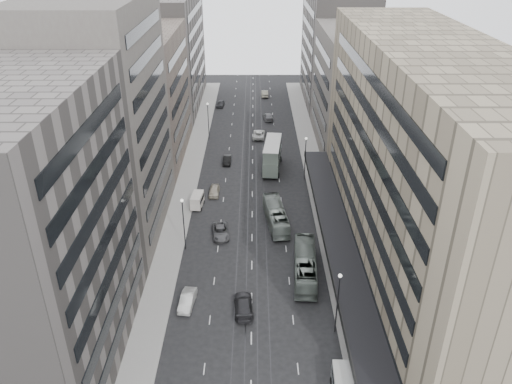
{
  "coord_description": "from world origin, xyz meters",
  "views": [
    {
      "loc": [
        0.39,
        -48.58,
        41.55
      ],
      "look_at": [
        0.62,
        17.65,
        6.43
      ],
      "focal_mm": 35.0,
      "sensor_mm": 36.0,
      "label": 1
    }
  ],
  "objects_px": {
    "bus_near": "(305,265)",
    "double_decker": "(272,155)",
    "panel_van": "(197,200)",
    "bus_far": "(276,215)",
    "sedan_1": "(187,300)",
    "sedan_2": "(221,232)"
  },
  "relations": [
    {
      "from": "bus_near",
      "to": "double_decker",
      "type": "distance_m",
      "value": 33.65
    },
    {
      "from": "panel_van",
      "to": "sedan_1",
      "type": "bearing_deg",
      "value": -81.66
    },
    {
      "from": "double_decker",
      "to": "panel_van",
      "type": "bearing_deg",
      "value": -125.25
    },
    {
      "from": "double_decker",
      "to": "panel_van",
      "type": "distance_m",
      "value": 19.76
    },
    {
      "from": "sedan_2",
      "to": "panel_van",
      "type": "bearing_deg",
      "value": 108.78
    },
    {
      "from": "bus_near",
      "to": "bus_far",
      "type": "relative_size",
      "value": 1.07
    },
    {
      "from": "sedan_2",
      "to": "bus_near",
      "type": "bearing_deg",
      "value": -46.78
    },
    {
      "from": "bus_far",
      "to": "sedan_1",
      "type": "relative_size",
      "value": 2.44
    },
    {
      "from": "bus_far",
      "to": "double_decker",
      "type": "relative_size",
      "value": 1.06
    },
    {
      "from": "bus_far",
      "to": "sedan_1",
      "type": "distance_m",
      "value": 22.52
    },
    {
      "from": "double_decker",
      "to": "sedan_1",
      "type": "xyz_separation_m",
      "value": [
        -11.79,
        -39.47,
        -2.27
      ]
    },
    {
      "from": "panel_van",
      "to": "sedan_1",
      "type": "xyz_separation_m",
      "value": [
        1.23,
        -24.7,
        -0.56
      ]
    },
    {
      "from": "bus_far",
      "to": "sedan_1",
      "type": "height_order",
      "value": "bus_far"
    },
    {
      "from": "bus_far",
      "to": "double_decker",
      "type": "bearing_deg",
      "value": -97.33
    },
    {
      "from": "double_decker",
      "to": "panel_van",
      "type": "height_order",
      "value": "double_decker"
    },
    {
      "from": "double_decker",
      "to": "sedan_1",
      "type": "height_order",
      "value": "double_decker"
    },
    {
      "from": "bus_near",
      "to": "sedan_1",
      "type": "height_order",
      "value": "bus_near"
    },
    {
      "from": "bus_near",
      "to": "panel_van",
      "type": "relative_size",
      "value": 3.05
    },
    {
      "from": "bus_far",
      "to": "double_decker",
      "type": "xyz_separation_m",
      "value": [
        0.07,
        20.26,
        1.47
      ]
    },
    {
      "from": "bus_near",
      "to": "double_decker",
      "type": "height_order",
      "value": "double_decker"
    },
    {
      "from": "bus_near",
      "to": "double_decker",
      "type": "xyz_separation_m",
      "value": [
        -3.34,
        33.46,
        1.36
      ]
    },
    {
      "from": "double_decker",
      "to": "panel_van",
      "type": "relative_size",
      "value": 2.68
    }
  ]
}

